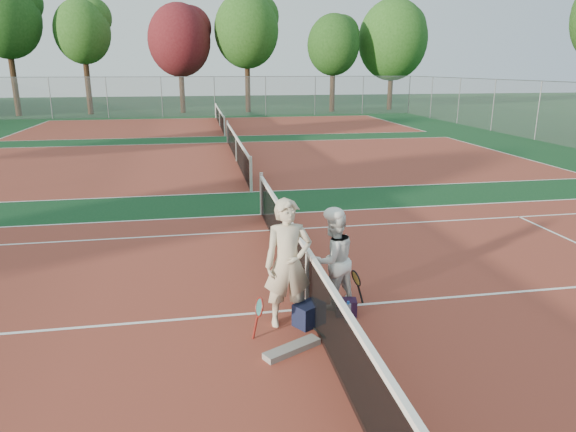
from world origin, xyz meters
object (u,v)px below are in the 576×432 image
(net_main, at_px, (307,279))
(player_a, at_px, (288,264))
(racket_spare, at_px, (308,324))
(sports_bag_purple, at_px, (346,307))
(player_b, at_px, (333,260))
(racket_red, at_px, (259,318))
(water_bottle, at_px, (348,313))
(racket_black_held, at_px, (356,288))
(sports_bag_navy, at_px, (309,314))

(net_main, distance_m, player_a, 0.70)
(racket_spare, bearing_deg, sports_bag_purple, -91.95)
(player_b, height_order, racket_red, player_b)
(racket_red, bearing_deg, player_a, 21.40)
(sports_bag_purple, bearing_deg, racket_red, -162.48)
(net_main, bearing_deg, water_bottle, -45.73)
(net_main, distance_m, racket_red, 1.12)
(player_a, xyz_separation_m, player_b, (0.79, 0.45, -0.17))
(player_b, relative_size, racket_black_held, 2.68)
(sports_bag_purple, bearing_deg, player_b, 111.48)
(net_main, bearing_deg, sports_bag_purple, -27.78)
(racket_red, distance_m, sports_bag_navy, 0.81)
(player_a, distance_m, player_b, 0.92)
(net_main, distance_m, racket_spare, 0.70)
(racket_red, bearing_deg, net_main, 27.46)
(player_a, relative_size, racket_spare, 3.16)
(sports_bag_purple, bearing_deg, sports_bag_navy, -162.22)
(racket_spare, bearing_deg, player_a, 53.51)
(player_b, bearing_deg, net_main, -15.22)
(net_main, xyz_separation_m, sports_bag_purple, (0.55, -0.29, -0.38))
(racket_spare, relative_size, water_bottle, 2.00)
(water_bottle, bearing_deg, net_main, 134.27)
(racket_spare, bearing_deg, player_b, -62.46)
(racket_red, xyz_separation_m, water_bottle, (1.34, 0.20, -0.15))
(player_a, bearing_deg, racket_spare, -17.76)
(net_main, xyz_separation_m, player_b, (0.42, 0.05, 0.27))
(net_main, height_order, racket_black_held, net_main)
(racket_red, height_order, racket_black_held, racket_red)
(net_main, relative_size, water_bottle, 36.60)
(sports_bag_purple, bearing_deg, racket_black_held, 52.60)
(player_a, height_order, player_b, player_a)
(sports_bag_purple, relative_size, water_bottle, 1.04)
(net_main, height_order, sports_bag_purple, net_main)
(player_b, xyz_separation_m, racket_red, (-1.25, -0.78, -0.48))
(racket_spare, distance_m, water_bottle, 0.61)
(racket_red, bearing_deg, racket_black_held, 11.31)
(net_main, distance_m, racket_black_held, 0.83)
(net_main, xyz_separation_m, player_a, (-0.37, -0.40, 0.44))
(water_bottle, bearing_deg, racket_spare, 176.92)
(player_a, height_order, racket_spare, player_a)
(player_b, bearing_deg, racket_red, 9.90)
(racket_black_held, distance_m, water_bottle, 0.64)
(player_b, distance_m, racket_spare, 1.06)
(net_main, relative_size, player_b, 7.05)
(player_a, bearing_deg, player_b, 29.25)
(racket_red, relative_size, racket_black_held, 1.02)
(player_b, distance_m, sports_bag_navy, 0.95)
(racket_black_held, xyz_separation_m, racket_spare, (-0.89, -0.52, -0.28))
(player_a, distance_m, racket_black_held, 1.41)
(player_b, distance_m, racket_red, 1.55)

